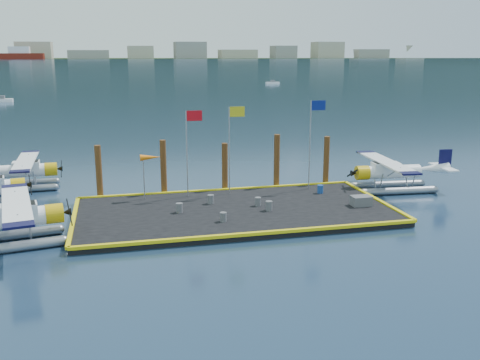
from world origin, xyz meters
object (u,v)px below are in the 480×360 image
at_px(drum_1, 269,206).
at_px(piling_0, 99,174).
at_px(drum_4, 320,189).
at_px(seaplane_c, 22,173).
at_px(flagpole_red, 190,140).
at_px(piling_4, 326,162).
at_px(drum_5, 211,199).
at_px(piling_3, 277,163).
at_px(drum_3, 223,217).
at_px(drum_2, 258,202).
at_px(windsock, 150,158).
at_px(piling_2, 225,169).
at_px(seaplane_d, 390,174).
at_px(flagpole_yellow, 232,137).
at_px(piling_1, 164,169).
at_px(flagpole_blue, 313,131).
at_px(crate, 361,201).
at_px(seaplane_a, 11,221).
at_px(drum_0, 179,208).

relative_size(drum_1, piling_0, 0.16).
xyz_separation_m(drum_1, drum_4, (4.83, 3.34, -0.02)).
relative_size(seaplane_c, drum_1, 13.46).
height_order(seaplane_c, piling_0, piling_0).
bearing_deg(flagpole_red, piling_4, 8.43).
bearing_deg(drum_5, piling_3, 33.65).
relative_size(drum_3, flagpole_red, 0.09).
bearing_deg(drum_2, windsock, 152.42).
xyz_separation_m(drum_5, piling_2, (1.78, 3.85, 1.20)).
distance_m(seaplane_d, flagpole_yellow, 12.44).
bearing_deg(flagpole_yellow, piling_1, 161.21).
xyz_separation_m(seaplane_d, piling_0, (-21.22, 2.24, 0.65)).
height_order(piling_1, piling_4, piling_1).
height_order(drum_3, piling_2, piling_2).
height_order(drum_2, piling_4, piling_4).
height_order(seaplane_c, piling_3, piling_3).
bearing_deg(flagpole_blue, crate, -72.24).
relative_size(flagpole_red, piling_0, 1.50).
bearing_deg(windsock, piling_1, 57.34).
height_order(seaplane_c, drum_3, seaplane_c).
bearing_deg(seaplane_a, piling_1, 121.95).
distance_m(seaplane_c, flagpole_red, 13.98).
relative_size(seaplane_c, drum_2, 14.63).
height_order(drum_1, drum_4, drum_1).
height_order(flagpole_blue, piling_0, flagpole_blue).
bearing_deg(piling_0, flagpole_blue, -6.01).
height_order(drum_0, piling_3, piling_3).
height_order(seaplane_a, drum_2, seaplane_a).
bearing_deg(drum_3, piling_2, 77.38).
relative_size(seaplane_c, drum_4, 14.31).
distance_m(flagpole_red, flagpole_yellow, 3.00).
height_order(flagpole_red, piling_0, flagpole_red).
height_order(seaplane_a, seaplane_d, seaplane_a).
distance_m(flagpole_red, piling_4, 11.17).
xyz_separation_m(piling_0, piling_3, (13.00, 0.00, 0.15)).
distance_m(drum_4, piling_1, 11.36).
bearing_deg(piling_1, seaplane_d, -7.64).
xyz_separation_m(drum_0, drum_4, (10.45, 2.44, -0.01)).
distance_m(seaplane_a, drum_3, 11.79).
bearing_deg(seaplane_c, drum_2, 55.89).
xyz_separation_m(drum_1, piling_4, (6.45, 6.29, 1.29)).
height_order(seaplane_a, flagpole_yellow, flagpole_yellow).
distance_m(seaplane_a, flagpole_blue, 21.04).
bearing_deg(drum_0, crate, -5.77).
distance_m(drum_5, crate, 9.96).
bearing_deg(seaplane_d, piling_0, 88.46).
distance_m(drum_0, windsock, 4.78).
bearing_deg(piling_4, seaplane_c, 168.12).
xyz_separation_m(flagpole_red, piling_1, (-1.71, 1.60, -2.30)).
bearing_deg(seaplane_c, piling_4, 75.76).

